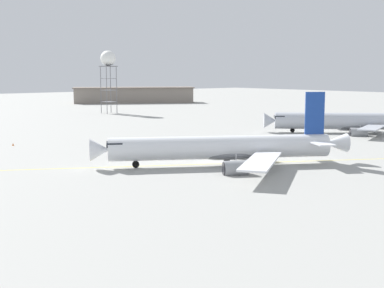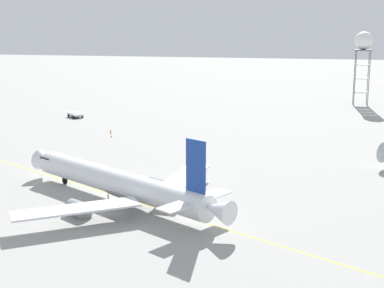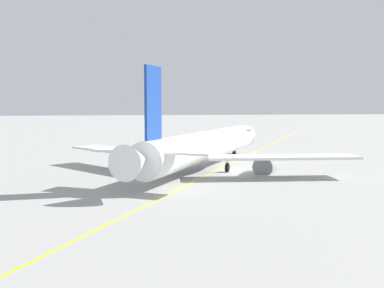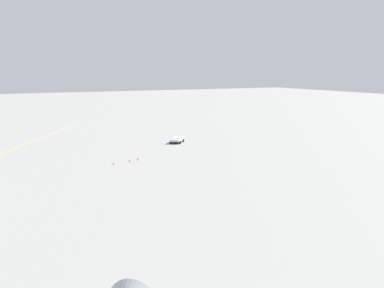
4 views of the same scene
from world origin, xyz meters
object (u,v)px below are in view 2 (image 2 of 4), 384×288
pushback_tug_truck (75,114)px  safety_cone_near (111,136)px  radar_tower (364,44)px  safety_cone_mid (111,132)px  safety_cone_far (111,130)px  airliner_main (120,185)px

pushback_tug_truck → safety_cone_near: (-18.23, 22.67, -0.53)m
radar_tower → safety_cone_near: 86.35m
safety_cone_near → safety_cone_mid: (1.49, -3.94, 0.00)m
safety_cone_mid → safety_cone_far: bearing=-69.3°
pushback_tug_truck → radar_tower: 87.62m
radar_tower → safety_cone_far: bearing=41.8°
safety_cone_near → safety_cone_far: 6.41m
airliner_main → radar_tower: (-41.80, -104.37, 15.90)m
airliner_main → pushback_tug_truck: size_ratio=7.05×
safety_cone_near → airliner_main: bearing=111.1°
airliner_main → safety_cone_mid: bearing=-37.7°
airliner_main → safety_cone_near: 47.02m
airliner_main → safety_cone_far: airliner_main is taller
safety_cone_mid → radar_tower: bearing=-136.8°
safety_cone_far → airliner_main: bearing=111.1°
pushback_tug_truck → safety_cone_near: bearing=-10.4°
safety_cone_mid → safety_cone_far: size_ratio=1.00×
airliner_main → safety_cone_far: 53.42m
pushback_tug_truck → airliner_main: bearing=-21.4°
airliner_main → radar_tower: radar_tower is taller
safety_cone_far → safety_cone_mid: bearing=110.7°
pushback_tug_truck → safety_cone_far: 23.09m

